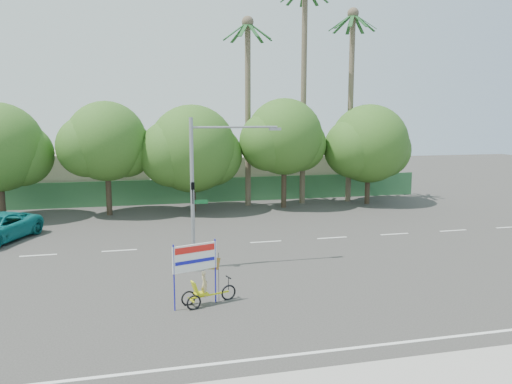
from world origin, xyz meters
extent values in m
plane|color=#33302D|center=(0.00, 0.00, 0.00)|extent=(120.00, 120.00, 0.00)
cube|color=#336B3D|center=(0.00, 21.50, 1.00)|extent=(38.00, 0.08, 2.00)
cube|color=beige|center=(-10.00, 26.00, 2.00)|extent=(12.00, 8.00, 4.00)
cube|color=beige|center=(8.00, 26.00, 1.80)|extent=(14.00, 8.00, 3.60)
cylinder|color=#473828|center=(-14.00, 18.00, 1.76)|extent=(0.40, 0.40, 3.52)
sphere|color=#254F17|center=(-12.65, 18.30, 4.40)|extent=(4.32, 4.32, 4.32)
cylinder|color=#473828|center=(-7.00, 18.00, 1.87)|extent=(0.40, 0.40, 3.74)
sphere|color=#254F17|center=(-7.00, 18.00, 5.27)|extent=(5.60, 5.60, 5.60)
sphere|color=#254F17|center=(-5.74, 18.30, 4.68)|extent=(4.03, 4.03, 4.03)
sphere|color=#254F17|center=(-8.26, 17.75, 4.93)|extent=(4.26, 4.26, 4.26)
cylinder|color=#473828|center=(-1.00, 18.00, 1.65)|extent=(0.40, 0.40, 3.30)
sphere|color=#254F17|center=(-1.00, 18.00, 4.65)|extent=(6.40, 6.40, 6.40)
sphere|color=#254F17|center=(0.44, 18.30, 4.12)|extent=(4.61, 4.61, 4.61)
sphere|color=#254F17|center=(-2.44, 17.75, 4.35)|extent=(4.86, 4.86, 4.86)
cylinder|color=#473828|center=(6.00, 18.00, 1.94)|extent=(0.40, 0.40, 3.87)
sphere|color=#254F17|center=(6.00, 18.00, 5.46)|extent=(5.80, 5.80, 5.80)
sphere|color=#254F17|center=(7.30, 18.30, 4.84)|extent=(4.18, 4.18, 4.18)
sphere|color=#254F17|center=(4.70, 17.75, 5.10)|extent=(4.41, 4.41, 4.41)
cylinder|color=#473828|center=(13.00, 18.00, 1.72)|extent=(0.40, 0.40, 3.43)
sphere|color=#254F17|center=(13.00, 18.00, 4.84)|extent=(6.20, 6.20, 6.20)
sphere|color=#254F17|center=(14.39, 18.30, 4.29)|extent=(4.46, 4.46, 4.46)
sphere|color=#254F17|center=(11.61, 17.75, 4.52)|extent=(4.71, 4.71, 4.71)
cylinder|color=#70604C|center=(8.00, 19.50, 8.50)|extent=(0.44, 0.44, 17.00)
cylinder|color=#70604C|center=(12.00, 19.50, 7.50)|extent=(0.44, 0.44, 15.00)
sphere|color=#70604C|center=(12.00, 19.50, 15.00)|extent=(0.90, 0.90, 0.90)
cube|color=#1C4C21|center=(12.94, 19.50, 14.34)|extent=(1.91, 0.28, 1.36)
cube|color=#1C4C21|center=(12.72, 20.11, 14.34)|extent=(1.65, 1.44, 1.36)
cube|color=#1C4C21|center=(12.16, 20.43, 14.34)|extent=(0.61, 1.93, 1.36)
cube|color=#1C4C21|center=(11.53, 20.32, 14.34)|extent=(1.20, 1.80, 1.36)
cube|color=#1C4C21|center=(11.11, 19.82, 14.34)|extent=(1.89, 0.92, 1.36)
cube|color=#1C4C21|center=(11.11, 19.18, 14.34)|extent=(1.89, 0.92, 1.36)
cube|color=#1C4C21|center=(11.53, 18.68, 14.34)|extent=(1.20, 1.80, 1.36)
cube|color=#1C4C21|center=(12.16, 18.57, 14.34)|extent=(0.61, 1.93, 1.36)
cube|color=#1C4C21|center=(12.72, 18.89, 14.34)|extent=(1.65, 1.44, 1.36)
cylinder|color=#70604C|center=(3.50, 19.50, 7.00)|extent=(0.44, 0.44, 14.00)
sphere|color=#70604C|center=(3.50, 19.50, 14.00)|extent=(0.90, 0.90, 0.90)
cube|color=#1C4C21|center=(4.44, 19.50, 13.34)|extent=(1.91, 0.28, 1.36)
cube|color=#1C4C21|center=(4.22, 20.11, 13.34)|extent=(1.65, 1.44, 1.36)
cube|color=#1C4C21|center=(3.66, 20.43, 13.34)|extent=(0.61, 1.93, 1.36)
cube|color=#1C4C21|center=(3.03, 20.32, 13.34)|extent=(1.20, 1.80, 1.36)
cube|color=#1C4C21|center=(2.61, 19.82, 13.34)|extent=(1.89, 0.92, 1.36)
cube|color=#1C4C21|center=(2.61, 19.18, 13.34)|extent=(1.89, 0.92, 1.36)
cube|color=#1C4C21|center=(3.03, 18.68, 13.34)|extent=(1.20, 1.80, 1.36)
cube|color=#1C4C21|center=(3.66, 18.57, 13.34)|extent=(0.61, 1.93, 1.36)
cube|color=#1C4C21|center=(4.22, 18.89, 13.34)|extent=(1.65, 1.44, 1.36)
cylinder|color=gray|center=(-2.50, 4.00, 0.05)|extent=(1.10, 1.10, 0.10)
cylinder|color=gray|center=(-2.50, 4.00, 3.50)|extent=(0.18, 0.18, 7.00)
cylinder|color=gray|center=(-0.50, 4.00, 6.55)|extent=(4.00, 0.10, 0.10)
cube|color=gray|center=(1.40, 4.00, 6.45)|extent=(0.55, 0.20, 0.12)
imported|color=black|center=(-2.50, 3.78, 3.60)|extent=(0.16, 0.20, 1.00)
cube|color=#14662D|center=(-2.15, 4.00, 3.15)|extent=(0.70, 0.04, 0.18)
torus|color=black|center=(-1.61, -0.27, 0.28)|extent=(0.62, 0.25, 0.63)
torus|color=black|center=(-3.19, -0.48, 0.26)|extent=(0.58, 0.24, 0.58)
torus|color=black|center=(-3.04, -0.97, 0.26)|extent=(0.58, 0.24, 0.58)
cube|color=#C9CC12|center=(-2.36, -0.50, 0.33)|extent=(1.52, 0.51, 0.06)
cube|color=#C9CC12|center=(-3.11, -0.72, 0.28)|extent=(0.21, 0.55, 0.05)
cube|color=#C9CC12|center=(-2.72, -0.60, 0.46)|extent=(0.55, 0.51, 0.06)
cube|color=#C9CC12|center=(-2.95, -0.68, 0.72)|extent=(0.31, 0.43, 0.50)
cylinder|color=black|center=(-1.61, -0.27, 0.65)|extent=(0.03, 0.03, 0.51)
cube|color=black|center=(-1.61, -0.27, 0.89)|extent=(0.16, 0.41, 0.04)
imported|color=#CCB284|center=(-2.58, -0.56, 0.81)|extent=(0.33, 0.42, 1.00)
cylinder|color=#1617AB|center=(-3.73, -0.91, 1.25)|extent=(0.06, 0.06, 2.49)
cylinder|color=#1617AB|center=(-2.14, -0.43, 1.25)|extent=(0.06, 0.06, 2.49)
cube|color=white|center=(-2.94, -0.67, 1.89)|extent=(1.69, 0.56, 1.01)
cube|color=red|center=(-2.93, -0.70, 2.21)|extent=(1.50, 0.47, 0.24)
cube|color=#1617AB|center=(-2.93, -0.70, 1.75)|extent=(1.50, 0.47, 0.13)
cylinder|color=black|center=(-2.01, -0.39, 0.97)|extent=(0.02, 0.02, 1.94)
cube|color=red|center=(-2.32, -0.48, 1.57)|extent=(0.79, 0.26, 0.60)
camera|label=1|loc=(-4.82, -18.54, 7.11)|focal=35.00mm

